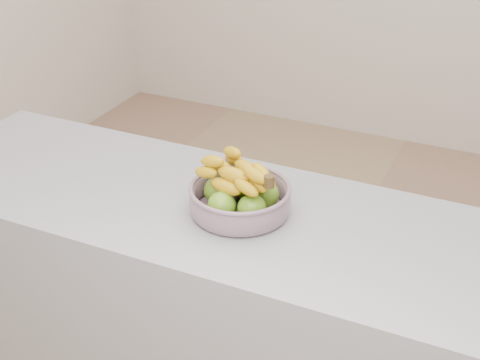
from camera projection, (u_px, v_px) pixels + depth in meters
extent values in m
plane|color=#937A5A|center=(293.00, 335.00, 2.69)|extent=(4.00, 4.00, 0.00)
cube|color=gray|center=(234.00, 336.00, 2.04)|extent=(2.00, 0.60, 0.90)
cylinder|color=#8A93A6|center=(240.00, 210.00, 1.81)|extent=(0.23, 0.23, 0.01)
torus|color=#8A93A6|center=(240.00, 188.00, 1.78)|extent=(0.27, 0.27, 0.01)
sphere|color=#528216|center=(222.00, 206.00, 1.75)|extent=(0.08, 0.08, 0.08)
sphere|color=#528216|center=(252.00, 208.00, 1.74)|extent=(0.08, 0.08, 0.08)
sphere|color=#528216|center=(265.00, 194.00, 1.80)|extent=(0.08, 0.08, 0.08)
sphere|color=#528216|center=(244.00, 184.00, 1.85)|extent=(0.08, 0.08, 0.08)
sphere|color=#528216|center=(218.00, 191.00, 1.82)|extent=(0.08, 0.08, 0.08)
ellipsoid|color=yellow|center=(226.00, 187.00, 1.75)|extent=(0.18, 0.08, 0.04)
ellipsoid|color=yellow|center=(238.00, 181.00, 1.77)|extent=(0.18, 0.10, 0.04)
ellipsoid|color=yellow|center=(249.00, 175.00, 1.80)|extent=(0.17, 0.11, 0.04)
ellipsoid|color=yellow|center=(234.00, 175.00, 1.74)|extent=(0.18, 0.07, 0.04)
ellipsoid|color=yellow|center=(246.00, 169.00, 1.77)|extent=(0.17, 0.12, 0.04)
cylinder|color=#3F2E14|center=(269.00, 181.00, 1.68)|extent=(0.03, 0.03, 0.03)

